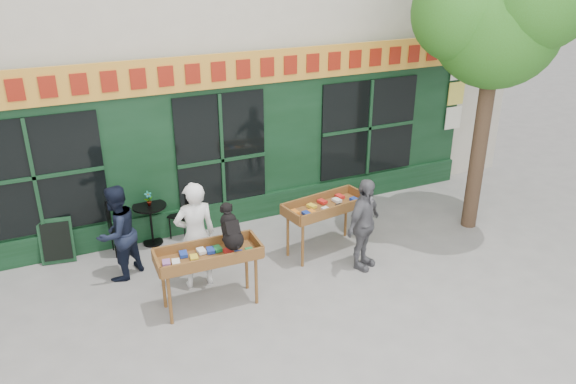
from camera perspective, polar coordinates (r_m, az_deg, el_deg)
name	(u,v)px	position (r m, az deg, el deg)	size (l,w,h in m)	color
ground	(273,284)	(9.16, -1.58, -9.30)	(80.00, 80.00, 0.00)	slate
street_tree	(499,4)	(10.50, 20.65, 17.46)	(3.05, 2.90, 5.60)	#382619
book_cart_center	(209,258)	(8.31, -8.08, -6.64)	(1.52, 0.67, 0.99)	brown
dog	(231,226)	(8.14, -5.81, -3.46)	(0.34, 0.60, 0.60)	black
woman	(195,235)	(8.83, -9.38, -4.35)	(0.64, 0.42, 1.76)	white
book_cart_right	(326,209)	(9.74, 3.87, -1.70)	(1.58, 0.85, 0.99)	brown
man_right	(364,225)	(9.31, 7.71, -3.29)	(0.93, 0.39, 1.59)	#56565B
bistro_table	(150,217)	(10.36, -13.80, -2.44)	(0.60, 0.60, 0.76)	black
bistro_chair_left	(115,225)	(10.19, -17.19, -3.23)	(0.37, 0.37, 0.95)	black
bistro_chair_right	(182,207)	(10.56, -10.70, -1.55)	(0.51, 0.51, 0.95)	black
potted_plant	(148,198)	(10.22, -13.99, -0.64)	(0.14, 0.10, 0.27)	gray
man_left	(117,233)	(9.36, -16.95, -4.01)	(0.78, 0.60, 1.60)	black
chalkboard	(56,241)	(10.33, -22.47, -4.64)	(0.58, 0.27, 0.79)	black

